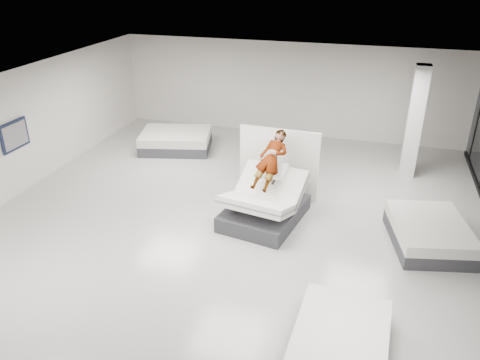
# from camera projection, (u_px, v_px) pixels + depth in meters

# --- Properties ---
(room) EXTENTS (14.00, 14.04, 3.20)m
(room) POSITION_uv_depth(u_px,v_px,m) (228.00, 170.00, 10.09)
(room) COLOR #BBB7B0
(room) RESTS_ON ground
(hero_bed) EXTENTS (1.95, 2.38, 1.28)m
(hero_bed) POSITION_uv_depth(u_px,v_px,m) (265.00, 205.00, 11.15)
(hero_bed) COLOR #36363B
(hero_bed) RESTS_ON floor
(person) EXTENTS (0.82, 1.47, 1.43)m
(person) POSITION_uv_depth(u_px,v_px,m) (271.00, 168.00, 11.03)
(person) COLOR slate
(person) RESTS_ON hero_bed
(remote) EXTENTS (0.07, 0.15, 0.08)m
(remote) POSITION_uv_depth(u_px,v_px,m) (273.00, 182.00, 10.74)
(remote) COLOR black
(remote) RESTS_ON person
(divider_panel) EXTENTS (2.08, 0.20, 1.89)m
(divider_panel) POSITION_uv_depth(u_px,v_px,m) (279.00, 164.00, 12.03)
(divider_panel) COLOR white
(divider_panel) RESTS_ON floor
(flat_bed_right_far) EXTENTS (1.93, 2.31, 0.56)m
(flat_bed_right_far) POSITION_uv_depth(u_px,v_px,m) (429.00, 233.00, 10.26)
(flat_bed_right_far) COLOR #36363B
(flat_bed_right_far) RESTS_ON floor
(flat_bed_right_near) EXTENTS (1.52, 1.97, 0.52)m
(flat_bed_right_near) POSITION_uv_depth(u_px,v_px,m) (340.00, 342.00, 7.41)
(flat_bed_right_near) COLOR #36363B
(flat_bed_right_near) RESTS_ON floor
(flat_bed_left_far) EXTENTS (2.52, 2.11, 0.60)m
(flat_bed_left_far) POSITION_uv_depth(u_px,v_px,m) (176.00, 141.00, 15.32)
(flat_bed_left_far) COLOR #36363B
(flat_bed_left_far) RESTS_ON floor
(column) EXTENTS (0.40, 0.40, 3.20)m
(column) POSITION_uv_depth(u_px,v_px,m) (415.00, 123.00, 12.95)
(column) COLOR silver
(column) RESTS_ON floor
(wall_poster) EXTENTS (0.06, 0.95, 0.75)m
(wall_poster) POSITION_uv_depth(u_px,v_px,m) (15.00, 135.00, 12.04)
(wall_poster) COLOR black
(wall_poster) RESTS_ON wall_left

